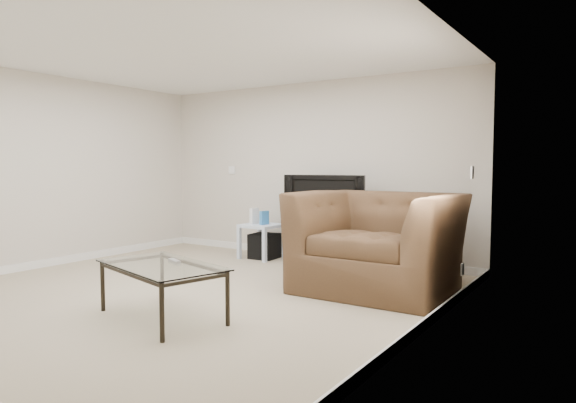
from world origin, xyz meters
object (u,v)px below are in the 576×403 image
Objects in this scene: television at (327,199)px; recliner at (378,225)px; side_table at (262,241)px; subwoofer at (264,246)px; tv_stand at (327,243)px; coffee_table at (162,291)px.

recliner reaches higher than television.
side_table is 0.32× the size of recliner.
subwoofer is at bearing -174.13° from television.
tv_stand is 0.54× the size of coffee_table.
coffee_table is (0.04, -3.04, -0.03)m from tv_stand.
recliner is 2.32m from coffee_table.
tv_stand is at bearing 90.76° from coffee_table.
recliner reaches higher than tv_stand.
side_table is 0.43× the size of coffee_table.
tv_stand reaches higher than coffee_table.
coffee_table is at bearing -94.94° from television.
television is 0.89× the size of coffee_table.
television reaches higher than coffee_table.
recliner reaches higher than side_table.
recliner is 1.33× the size of coffee_table.
coffee_table reaches higher than subwoofer.
subwoofer is 0.30× the size of coffee_table.
tv_stand is 1.26× the size of side_table.
television is 0.67× the size of recliner.
recliner is at bearing -48.36° from tv_stand.
television is at bearing 138.29° from recliner.
coffee_table is at bearing -121.01° from recliner.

